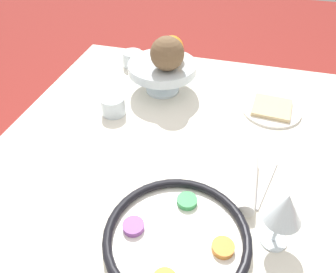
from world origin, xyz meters
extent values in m
cube|color=silver|center=(0.00, 0.00, 0.39)|extent=(1.19, 1.08, 0.78)
cylinder|color=white|center=(-0.23, -0.03, 0.78)|extent=(0.31, 0.31, 0.01)
torus|color=black|center=(-0.23, -0.03, 0.80)|extent=(0.31, 0.31, 0.02)
cylinder|color=#33934C|center=(-0.14, -0.03, 0.79)|extent=(0.05, 0.05, 0.01)
cylinder|color=#844299|center=(-0.23, 0.06, 0.79)|extent=(0.05, 0.05, 0.01)
cylinder|color=orange|center=(-0.23, -0.13, 0.79)|extent=(0.05, 0.05, 0.01)
cylinder|color=silver|center=(-0.18, -0.23, 0.78)|extent=(0.06, 0.06, 0.00)
cylinder|color=silver|center=(-0.18, -0.23, 0.82)|extent=(0.01, 0.01, 0.07)
cone|color=silver|center=(-0.18, -0.23, 0.89)|extent=(0.08, 0.08, 0.07)
cylinder|color=silver|center=(0.32, 0.15, 0.78)|extent=(0.11, 0.11, 0.01)
cylinder|color=silver|center=(0.32, 0.15, 0.82)|extent=(0.03, 0.03, 0.06)
cylinder|color=silver|center=(0.32, 0.15, 0.87)|extent=(0.23, 0.23, 0.03)
sphere|color=orange|center=(0.36, 0.13, 0.92)|extent=(0.08, 0.08, 0.08)
sphere|color=brown|center=(0.29, 0.13, 0.93)|extent=(0.11, 0.11, 0.11)
cylinder|color=silver|center=(0.30, -0.21, 0.78)|extent=(0.18, 0.18, 0.01)
cube|color=#D1B784|center=(0.30, -0.21, 0.79)|extent=(0.13, 0.13, 0.01)
cylinder|color=white|center=(-0.04, -0.17, 0.80)|extent=(0.18, 0.04, 0.04)
cylinder|color=silver|center=(0.46, 0.31, 0.81)|extent=(0.07, 0.07, 0.06)
cylinder|color=silver|center=(0.16, 0.27, 0.81)|extent=(0.07, 0.07, 0.06)
cube|color=silver|center=(-0.02, -0.21, 0.78)|extent=(0.17, 0.06, 0.01)
camera|label=1|loc=(-0.60, -0.11, 1.40)|focal=35.00mm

